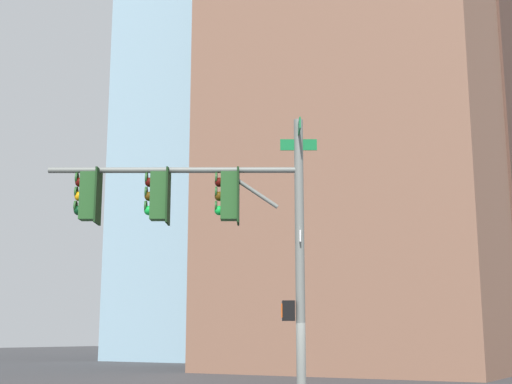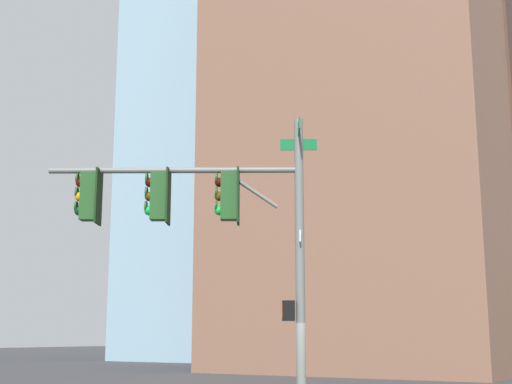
# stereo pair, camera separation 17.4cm
# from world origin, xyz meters

# --- Properties ---
(signal_pole_assembly) EXTENTS (3.28, 4.91, 6.76)m
(signal_pole_assembly) POSITION_xyz_m (1.09, -1.91, 4.60)
(signal_pole_assembly) COLOR slate
(signal_pole_assembly) RESTS_ON ground_plane
(building_brick_nearside) EXTENTS (24.23, 21.04, 48.04)m
(building_brick_nearside) POSITION_xyz_m (-44.25, -12.54, 24.02)
(building_brick_nearside) COLOR #4C3328
(building_brick_nearside) RESTS_ON ground_plane
(building_brick_midblock) EXTENTS (16.59, 17.92, 41.95)m
(building_brick_midblock) POSITION_xyz_m (-31.47, -11.14, 20.97)
(building_brick_midblock) COLOR #845B47
(building_brick_midblock) RESTS_ON ground_plane
(building_glass_tower) EXTENTS (25.64, 27.24, 69.57)m
(building_glass_tower) POSITION_xyz_m (-48.28, -24.96, 34.79)
(building_glass_tower) COLOR #8CB2C6
(building_glass_tower) RESTS_ON ground_plane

